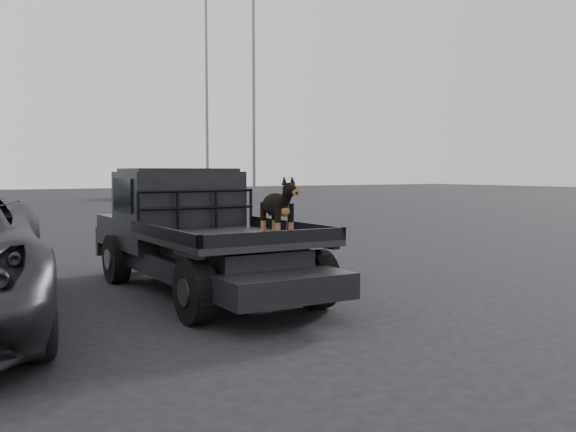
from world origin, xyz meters
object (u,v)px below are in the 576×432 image
floodlight_far (207,79)px  dog (277,210)px  flatbed_ute (203,261)px  floodlight_mid (254,84)px  distant_car_b (149,186)px

floodlight_far → dog: bearing=-112.2°
flatbed_ute → floodlight_mid: floodlight_mid is taller
flatbed_ute → dog: (0.22, -1.75, 0.83)m
floodlight_far → distant_car_b: bearing=165.8°
dog → distant_car_b: (9.35, 32.73, -0.48)m
distant_car_b → floodlight_far: (3.61, -0.92, 6.85)m
flatbed_ute → distant_car_b: size_ratio=0.96×
dog → distant_car_b: 34.04m
dog → floodlight_mid: 29.69m
distant_car_b → floodlight_far: bearing=-20.5°
flatbed_ute → floodlight_mid: size_ratio=0.44×
distant_car_b → floodlight_mid: 9.82m
floodlight_mid → floodlight_far: (-0.35, 5.84, 0.93)m
floodlight_mid → floodlight_far: floodlight_far is taller
distant_car_b → floodlight_mid: bearing=-65.8°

